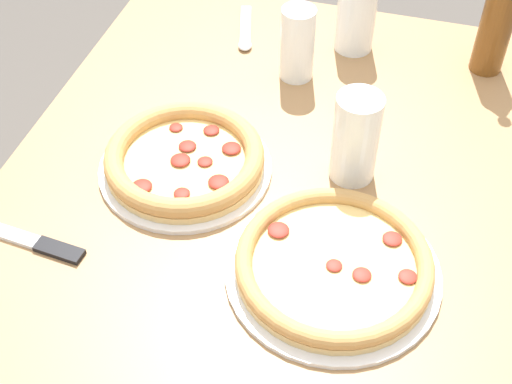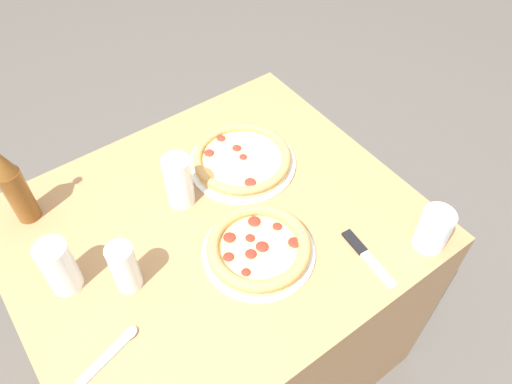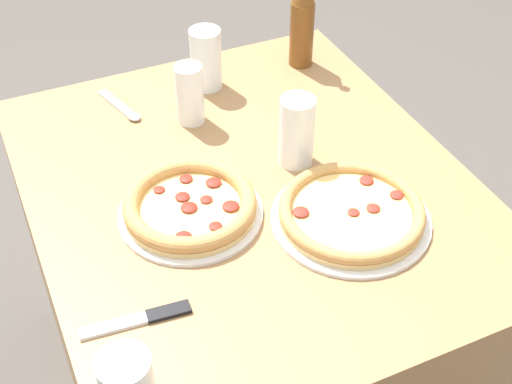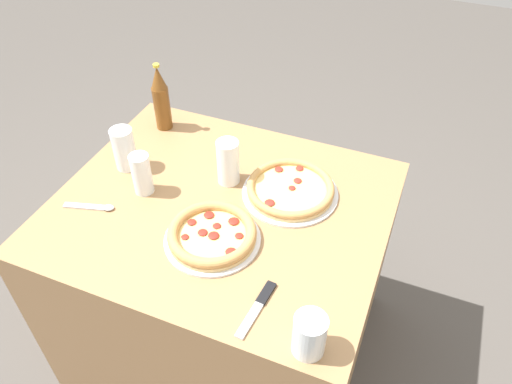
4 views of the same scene
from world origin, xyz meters
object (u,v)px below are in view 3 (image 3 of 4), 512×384
Objects in this scene: pizza_salami at (351,213)px; beer_bottle at (302,19)px; knife at (141,319)px; spoon at (123,109)px; glass_water at (297,134)px; pizza_pepperoni at (190,206)px; glass_orange_juice at (206,62)px; glass_lemonade at (190,97)px.

beer_bottle reaches higher than pizza_salami.
spoon is at bearing 166.32° from knife.
glass_water is 0.60× the size of beer_bottle.
spoon is (-0.59, 0.14, 0.00)m from knife.
pizza_salami is at bearing 62.50° from pizza_pepperoni.
pizza_pepperoni is 0.45m from glass_orange_juice.
glass_lemonade is at bearing -159.80° from pizza_salami.
glass_orange_juice is 0.92× the size of spoon.
glass_lemonade is at bearing -70.43° from beer_bottle.
glass_water is 0.49m from knife.
pizza_pepperoni is at bearing 141.61° from knife.
glass_water reaches higher than glass_lemonade.
pizza_pepperoni is at bearing 2.50° from spoon.
glass_water reaches higher than spoon.
pizza_salami is at bearing -17.60° from beer_bottle.
beer_bottle is at bearing 135.45° from knife.
pizza_pepperoni is at bearing -25.36° from glass_orange_juice.
glass_lemonade is at bearing 151.27° from knife.
glass_orange_juice reaches higher than spoon.
glass_lemonade is 0.56m from knife.
beer_bottle is 0.86m from knife.
glass_water is at bearing 32.79° from glass_lemonade.
glass_lemonade reaches higher than pizza_salami.
pizza_pepperoni is 0.39m from spoon.
pizza_salami is 0.43m from knife.
pizza_pepperoni is 1.82× the size of glass_water.
glass_lemonade is (-0.29, 0.11, 0.04)m from pizza_pepperoni.
knife is 1.17× the size of spoon.
pizza_pepperoni is at bearing -75.67° from glass_water.
beer_bottle is (-0.12, 0.33, 0.06)m from glass_lemonade.
glass_lemonade is 0.35m from beer_bottle.
pizza_pepperoni is 0.26m from glass_water.
glass_water is (-0.20, -0.01, 0.05)m from pizza_salami.
pizza_salami is 2.19× the size of glass_lemonade.
glass_water is 0.34m from glass_orange_juice.
glass_orange_juice is 0.79× the size of knife.
beer_bottle is at bearing 109.57° from glass_lemonade.
glass_orange_juice is at bearing -172.25° from pizza_salami.
glass_water reaches higher than glass_orange_juice.
glass_orange_juice is at bearing 149.88° from knife.
glass_orange_juice is 0.14m from glass_lemonade.
beer_bottle is at bearing 92.28° from spoon.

